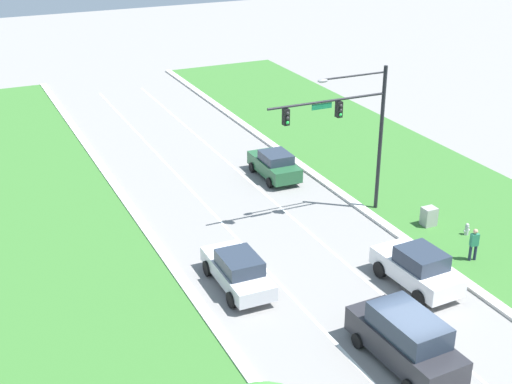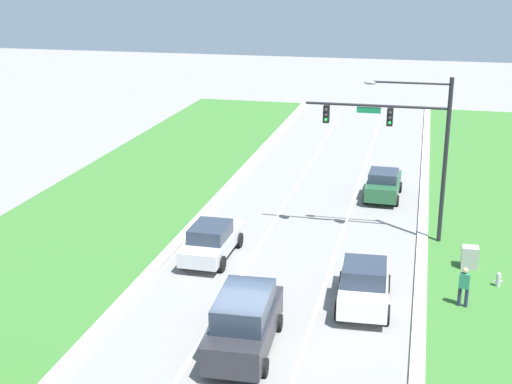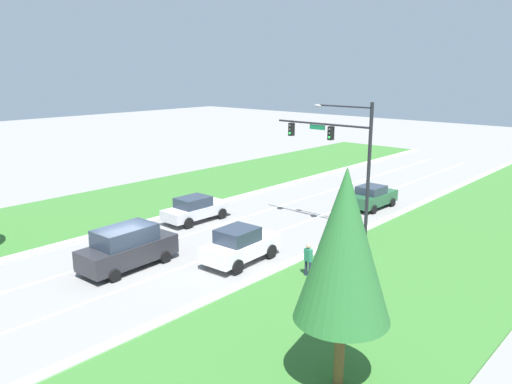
{
  "view_description": "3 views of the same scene",
  "coord_description": "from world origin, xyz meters",
  "px_view_note": "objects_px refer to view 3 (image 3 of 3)",
  "views": [
    {
      "loc": [
        -14.14,
        -17.08,
        16.44
      ],
      "look_at": [
        -0.58,
        12.17,
        2.16
      ],
      "focal_mm": 50.0,
      "sensor_mm": 36.0,
      "label": 1
    },
    {
      "loc": [
        5.22,
        -20.86,
        12.67
      ],
      "look_at": [
        -2.28,
        10.74,
        2.22
      ],
      "focal_mm": 50.0,
      "sensor_mm": 36.0,
      "label": 2
    },
    {
      "loc": [
        20.09,
        -12.9,
        9.58
      ],
      "look_at": [
        -2.14,
        11.85,
        1.4
      ],
      "focal_mm": 35.0,
      "sensor_mm": 36.0,
      "label": 3
    }
  ],
  "objects_px": {
    "traffic_signal_mast": "(341,147)",
    "utility_cabinet": "(358,248)",
    "charcoal_suv": "(127,247)",
    "forest_sedan": "(372,197)",
    "pedestrian": "(308,259)",
    "silver_sedan": "(196,209)",
    "conifer_near_right_tree": "(344,246)",
    "white_sedan": "(240,245)",
    "fire_hydrant": "(359,266)"
  },
  "relations": [
    {
      "from": "silver_sedan",
      "to": "white_sedan",
      "type": "xyz_separation_m",
      "value": [
        7.08,
        -3.24,
        0.1
      ]
    },
    {
      "from": "silver_sedan",
      "to": "pedestrian",
      "type": "height_order",
      "value": "pedestrian"
    },
    {
      "from": "traffic_signal_mast",
      "to": "charcoal_suv",
      "type": "xyz_separation_m",
      "value": [
        -4.7,
        -11.71,
        -4.13
      ]
    },
    {
      "from": "silver_sedan",
      "to": "pedestrian",
      "type": "xyz_separation_m",
      "value": [
        10.81,
        -2.52,
        0.11
      ]
    },
    {
      "from": "charcoal_suv",
      "to": "silver_sedan",
      "type": "bearing_deg",
      "value": 111.84
    },
    {
      "from": "forest_sedan",
      "to": "pedestrian",
      "type": "relative_size",
      "value": 2.48
    },
    {
      "from": "fire_hydrant",
      "to": "conifer_near_right_tree",
      "type": "xyz_separation_m",
      "value": [
        4.15,
        -8.28,
        4.27
      ]
    },
    {
      "from": "silver_sedan",
      "to": "conifer_near_right_tree",
      "type": "height_order",
      "value": "conifer_near_right_tree"
    },
    {
      "from": "pedestrian",
      "to": "conifer_near_right_tree",
      "type": "bearing_deg",
      "value": 143.25
    },
    {
      "from": "traffic_signal_mast",
      "to": "silver_sedan",
      "type": "relative_size",
      "value": 1.7
    },
    {
      "from": "forest_sedan",
      "to": "silver_sedan",
      "type": "bearing_deg",
      "value": -122.25
    },
    {
      "from": "forest_sedan",
      "to": "charcoal_suv",
      "type": "bearing_deg",
      "value": -99.86
    },
    {
      "from": "charcoal_suv",
      "to": "utility_cabinet",
      "type": "bearing_deg",
      "value": 45.59
    },
    {
      "from": "pedestrian",
      "to": "conifer_near_right_tree",
      "type": "height_order",
      "value": "conifer_near_right_tree"
    },
    {
      "from": "white_sedan",
      "to": "fire_hydrant",
      "type": "bearing_deg",
      "value": 25.89
    },
    {
      "from": "traffic_signal_mast",
      "to": "white_sedan",
      "type": "distance_m",
      "value": 8.69
    },
    {
      "from": "forest_sedan",
      "to": "conifer_near_right_tree",
      "type": "height_order",
      "value": "conifer_near_right_tree"
    },
    {
      "from": "traffic_signal_mast",
      "to": "utility_cabinet",
      "type": "relative_size",
      "value": 7.46
    },
    {
      "from": "conifer_near_right_tree",
      "to": "utility_cabinet",
      "type": "bearing_deg",
      "value": 117.66
    },
    {
      "from": "forest_sedan",
      "to": "conifer_near_right_tree",
      "type": "bearing_deg",
      "value": -62.31
    },
    {
      "from": "fire_hydrant",
      "to": "white_sedan",
      "type": "bearing_deg",
      "value": -151.06
    },
    {
      "from": "fire_hydrant",
      "to": "conifer_near_right_tree",
      "type": "distance_m",
      "value": 10.2
    },
    {
      "from": "utility_cabinet",
      "to": "fire_hydrant",
      "type": "height_order",
      "value": "utility_cabinet"
    },
    {
      "from": "fire_hydrant",
      "to": "pedestrian",
      "type": "bearing_deg",
      "value": -124.55
    },
    {
      "from": "charcoal_suv",
      "to": "white_sedan",
      "type": "height_order",
      "value": "charcoal_suv"
    },
    {
      "from": "charcoal_suv",
      "to": "silver_sedan",
      "type": "relative_size",
      "value": 1.08
    },
    {
      "from": "utility_cabinet",
      "to": "traffic_signal_mast",
      "type": "bearing_deg",
      "value": 136.64
    },
    {
      "from": "charcoal_suv",
      "to": "pedestrian",
      "type": "xyz_separation_m",
      "value": [
        7.4,
        4.94,
        -0.12
      ]
    },
    {
      "from": "white_sedan",
      "to": "pedestrian",
      "type": "relative_size",
      "value": 2.62
    },
    {
      "from": "charcoal_suv",
      "to": "white_sedan",
      "type": "relative_size",
      "value": 1.13
    },
    {
      "from": "silver_sedan",
      "to": "conifer_near_right_tree",
      "type": "distance_m",
      "value": 18.96
    },
    {
      "from": "fire_hydrant",
      "to": "utility_cabinet",
      "type": "bearing_deg",
      "value": 122.53
    },
    {
      "from": "silver_sedan",
      "to": "forest_sedan",
      "type": "bearing_deg",
      "value": 57.26
    },
    {
      "from": "traffic_signal_mast",
      "to": "utility_cabinet",
      "type": "xyz_separation_m",
      "value": [
        3.11,
        -2.94,
        -4.66
      ]
    },
    {
      "from": "charcoal_suv",
      "to": "silver_sedan",
      "type": "distance_m",
      "value": 8.21
    },
    {
      "from": "utility_cabinet",
      "to": "fire_hydrant",
      "type": "relative_size",
      "value": 1.5
    },
    {
      "from": "utility_cabinet",
      "to": "charcoal_suv",
      "type": "bearing_deg",
      "value": -131.67
    },
    {
      "from": "forest_sedan",
      "to": "utility_cabinet",
      "type": "height_order",
      "value": "forest_sedan"
    },
    {
      "from": "charcoal_suv",
      "to": "utility_cabinet",
      "type": "relative_size",
      "value": 4.76
    },
    {
      "from": "fire_hydrant",
      "to": "charcoal_suv",
      "type": "bearing_deg",
      "value": -141.35
    },
    {
      "from": "silver_sedan",
      "to": "fire_hydrant",
      "type": "distance_m",
      "value": 12.31
    },
    {
      "from": "traffic_signal_mast",
      "to": "silver_sedan",
      "type": "distance_m",
      "value": 10.15
    },
    {
      "from": "forest_sedan",
      "to": "pedestrian",
      "type": "xyz_separation_m",
      "value": [
        3.87,
        -12.99,
        0.12
      ]
    },
    {
      "from": "traffic_signal_mast",
      "to": "forest_sedan",
      "type": "xyz_separation_m",
      "value": [
        -1.18,
        6.23,
        -4.37
      ]
    },
    {
      "from": "pedestrian",
      "to": "utility_cabinet",
      "type": "bearing_deg",
      "value": -85.57
    },
    {
      "from": "traffic_signal_mast",
      "to": "utility_cabinet",
      "type": "bearing_deg",
      "value": -43.36
    },
    {
      "from": "pedestrian",
      "to": "white_sedan",
      "type": "bearing_deg",
      "value": 21.66
    },
    {
      "from": "forest_sedan",
      "to": "white_sedan",
      "type": "height_order",
      "value": "white_sedan"
    },
    {
      "from": "conifer_near_right_tree",
      "to": "forest_sedan",
      "type": "bearing_deg",
      "value": 116.45
    },
    {
      "from": "traffic_signal_mast",
      "to": "charcoal_suv",
      "type": "height_order",
      "value": "traffic_signal_mast"
    }
  ]
}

